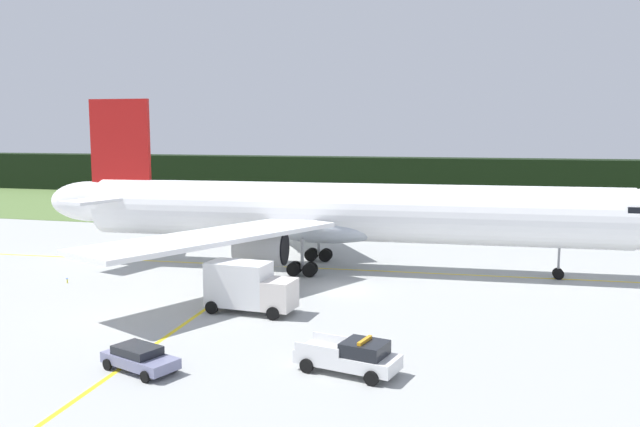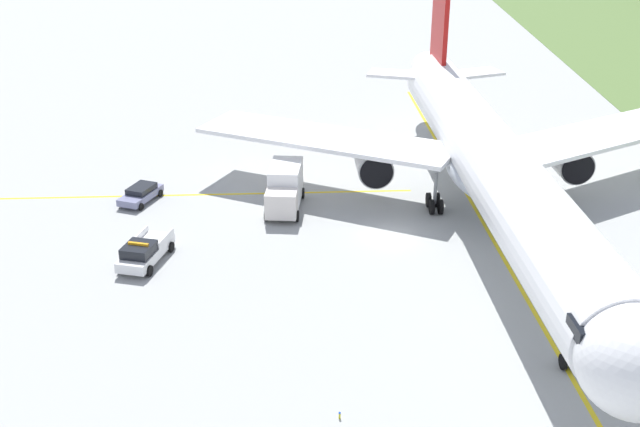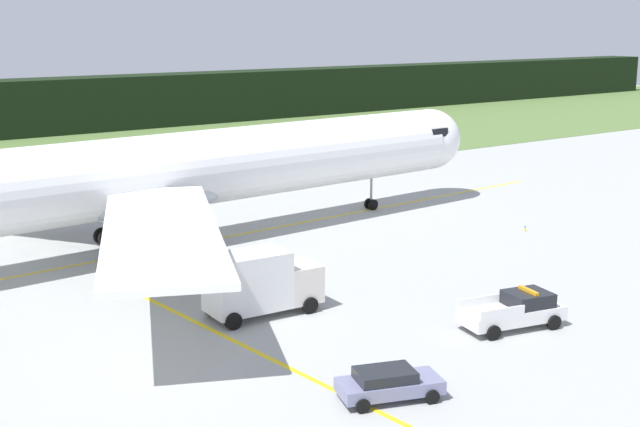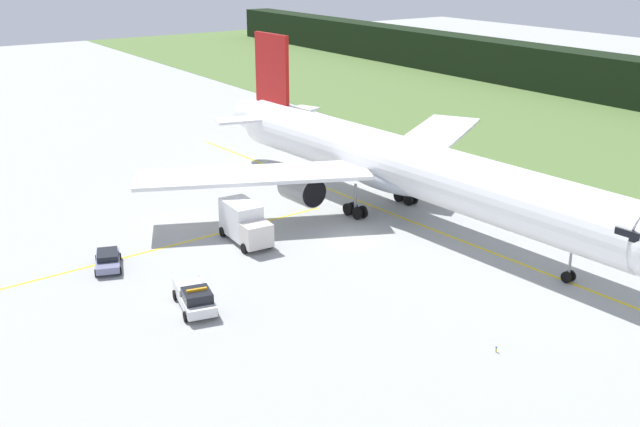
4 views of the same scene
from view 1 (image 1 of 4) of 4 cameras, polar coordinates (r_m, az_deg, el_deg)
The scene contains 10 objects.
ground at distance 51.86m, azimuth 1.98°, elevation -6.67°, with size 320.00×320.00×0.00m, color #A0A3A1.
grass_verge at distance 103.16m, azimuth 8.96°, elevation 0.20°, with size 320.00×49.84×0.04m, color #536F37.
distant_tree_line at distance 122.67m, azimuth 10.11°, elevation 3.04°, with size 288.00×7.00×7.56m, color black.
taxiway_centerline_main at distance 59.23m, azimuth 2.40°, elevation -4.91°, with size 76.20×0.30×0.01m, color yellow.
taxiway_centerline_spur at distance 39.50m, azimuth -14.74°, elevation -11.37°, with size 38.38×0.30×0.01m, color yellow.
airliner at distance 58.52m, azimuth 1.66°, elevation 0.01°, with size 57.37×45.32×15.45m.
ops_pickup_truck at distance 34.44m, azimuth 2.75°, elevation -12.35°, with size 5.69×3.25×1.94m.
catering_truck at distance 45.38m, azimuth -6.31°, elevation -6.36°, with size 6.28×2.99×3.64m.
staff_car at distance 36.06m, azimuth -15.50°, elevation -12.04°, with size 4.62×3.15×1.30m.
taxiway_edge_light_west at distance 57.84m, azimuth -21.21°, elevation -5.46°, with size 0.12×0.12×0.43m.
Camera 1 is at (11.90, -48.92, 12.41)m, focal length 36.63 mm.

